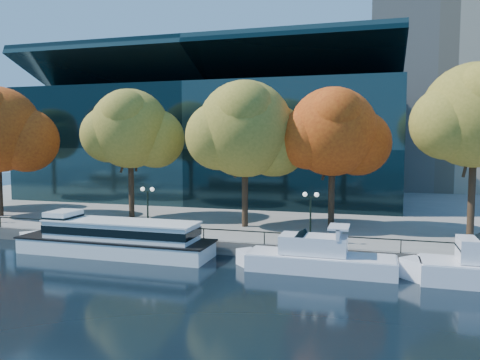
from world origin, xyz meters
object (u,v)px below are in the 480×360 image
(tree_4, at_px, (334,134))
(lamp_2, at_px, (311,206))
(cruiser_near, at_px, (314,257))
(lamp_1, at_px, (148,199))
(tree_5, at_px, (477,118))
(tour_boat, at_px, (110,237))
(tree_3, at_px, (247,131))
(tree_2, at_px, (131,130))

(tree_4, bearing_deg, lamp_2, -99.33)
(cruiser_near, xyz_separation_m, lamp_1, (-14.78, 4.09, 2.97))
(cruiser_near, height_order, tree_4, tree_4)
(lamp_1, bearing_deg, tree_4, 24.33)
(tree_4, relative_size, lamp_2, 3.17)
(tree_5, distance_m, lamp_2, 15.10)
(lamp_2, bearing_deg, tour_boat, -166.16)
(tree_3, bearing_deg, tree_5, -0.92)
(tree_3, height_order, lamp_2, tree_3)
(tour_boat, distance_m, tree_2, 14.61)
(tour_boat, relative_size, tree_2, 1.31)
(tree_2, height_order, tree_3, tree_3)
(tree_4, xyz_separation_m, lamp_1, (-15.08, -6.82, -5.64))
(tree_4, xyz_separation_m, lamp_2, (-1.12, -6.82, -5.64))
(tour_boat, height_order, tree_4, tree_4)
(tour_boat, xyz_separation_m, tree_2, (-4.14, 11.04, 8.62))
(tree_4, relative_size, lamp_1, 3.17)
(tour_boat, height_order, tree_5, tree_5)
(tree_3, xyz_separation_m, lamp_2, (6.66, -5.49, -5.88))
(tour_boat, distance_m, tree_5, 30.63)
(cruiser_near, bearing_deg, lamp_2, 101.41)
(tree_5, bearing_deg, tree_3, 179.08)
(cruiser_near, bearing_deg, tree_4, 88.45)
(tour_boat, height_order, lamp_2, lamp_2)
(tree_2, bearing_deg, tour_boat, -69.43)
(tour_boat, bearing_deg, tree_3, 46.94)
(tree_2, bearing_deg, tree_5, -3.73)
(tree_3, xyz_separation_m, lamp_1, (-7.30, -5.49, -5.88))
(tree_3, relative_size, tree_4, 1.06)
(cruiser_near, relative_size, tree_4, 0.88)
(lamp_2, bearing_deg, lamp_1, 180.00)
(lamp_1, distance_m, lamp_2, 13.96)
(tree_2, distance_m, tree_3, 12.93)
(cruiser_near, height_order, lamp_1, lamp_1)
(tree_2, distance_m, lamp_1, 10.93)
(lamp_1, height_order, lamp_2, same)
(tour_boat, height_order, lamp_1, lamp_1)
(cruiser_near, distance_m, tree_5, 17.80)
(tree_2, xyz_separation_m, lamp_2, (19.46, -7.27, -6.04))
(lamp_2, bearing_deg, cruiser_near, -78.59)
(tree_5, bearing_deg, tour_boat, -162.10)
(cruiser_near, relative_size, tree_2, 0.84)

